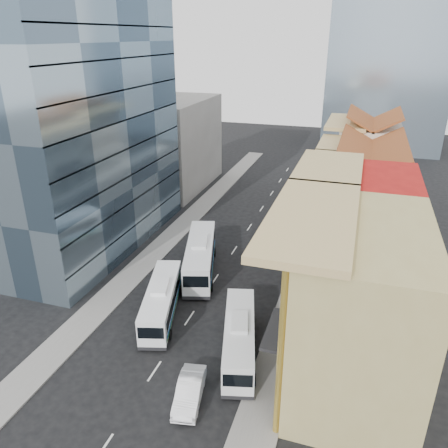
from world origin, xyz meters
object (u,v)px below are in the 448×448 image
(office_tower, at_px, (77,117))
(bus_right, at_px, (239,337))
(bus_left_near, at_px, (161,300))
(sedan_right, at_px, (189,391))
(bus_left_far, at_px, (200,256))
(shophouse_tan, at_px, (360,307))

(office_tower, distance_m, bus_right, 29.78)
(bus_left_near, height_order, sedan_right, bus_left_near)
(bus_left_far, relative_size, sedan_right, 2.48)
(bus_left_far, height_order, bus_right, bus_left_far)
(bus_left_far, bearing_deg, shophouse_tan, -51.44)
(bus_left_near, bearing_deg, sedan_right, -70.38)
(office_tower, relative_size, bus_left_near, 2.97)
(bus_right, bearing_deg, office_tower, 133.08)
(shophouse_tan, xyz_separation_m, sedan_right, (-10.43, -5.79, -5.22))
(office_tower, relative_size, sedan_right, 6.36)
(office_tower, xyz_separation_m, bus_left_far, (15.00, -2.88, -13.12))
(office_tower, bearing_deg, bus_right, -32.24)
(office_tower, height_order, bus_left_far, office_tower)
(sedan_right, bearing_deg, bus_right, 60.09)
(shophouse_tan, height_order, bus_right, shophouse_tan)
(bus_left_far, xyz_separation_m, bus_right, (7.50, -11.31, -0.27))
(shophouse_tan, xyz_separation_m, office_tower, (-31.00, 14.00, 9.00))
(office_tower, distance_m, sedan_right, 31.89)
(office_tower, xyz_separation_m, bus_left_near, (14.54, -11.38, -13.38))
(bus_right, relative_size, sedan_right, 2.12)
(bus_left_near, xyz_separation_m, bus_right, (7.96, -2.81, -0.02))
(office_tower, bearing_deg, bus_left_near, -38.05)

